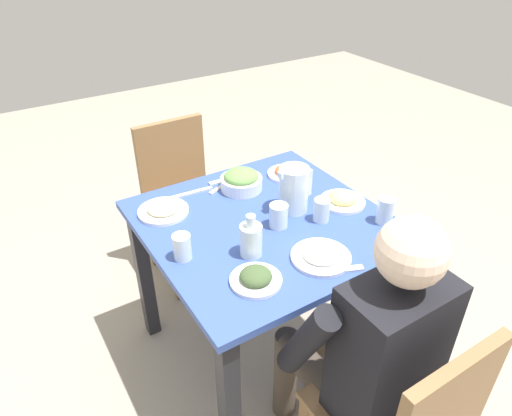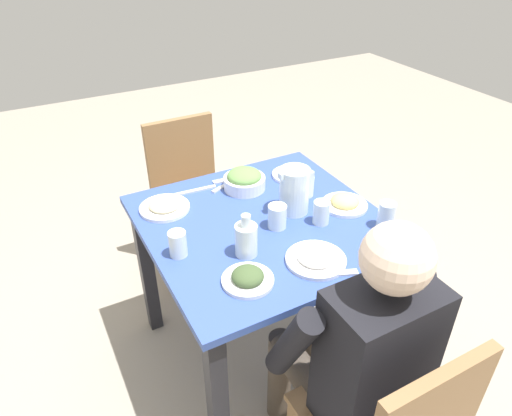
# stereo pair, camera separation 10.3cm
# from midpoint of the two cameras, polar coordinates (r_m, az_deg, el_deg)

# --- Properties ---
(ground_plane) EXTENTS (8.00, 8.00, 0.00)m
(ground_plane) POSITION_cam_midpoint_polar(r_m,az_deg,el_deg) (2.35, 2.17, -16.99)
(ground_plane) COLOR gray
(dining_table) EXTENTS (0.91, 0.91, 0.76)m
(dining_table) POSITION_cam_midpoint_polar(r_m,az_deg,el_deg) (1.91, 2.57, -4.76)
(dining_table) COLOR #334C99
(dining_table) RESTS_ON ground_plane
(chair_far) EXTENTS (0.40, 0.40, 0.87)m
(chair_far) POSITION_cam_midpoint_polar(r_m,az_deg,el_deg) (2.58, -7.01, 2.26)
(chair_far) COLOR olive
(chair_far) RESTS_ON ground_plane
(diner_near) EXTENTS (0.48, 0.53, 1.16)m
(diner_near) POSITION_cam_midpoint_polar(r_m,az_deg,el_deg) (1.56, 13.84, -16.53)
(diner_near) COLOR black
(diner_near) RESTS_ON ground_plane
(water_pitcher) EXTENTS (0.16, 0.12, 0.19)m
(water_pitcher) POSITION_cam_midpoint_polar(r_m,az_deg,el_deg) (1.86, 6.32, 2.14)
(water_pitcher) COLOR silver
(water_pitcher) RESTS_ON dining_table
(salad_bowl) EXTENTS (0.18, 0.18, 0.09)m
(salad_bowl) POSITION_cam_midpoint_polar(r_m,az_deg,el_deg) (2.03, 0.03, 3.43)
(salad_bowl) COLOR white
(salad_bowl) RESTS_ON dining_table
(plate_dolmas) EXTENTS (0.17, 0.17, 0.05)m
(plate_dolmas) POSITION_cam_midpoint_polar(r_m,az_deg,el_deg) (1.54, 0.91, -8.58)
(plate_dolmas) COLOR white
(plate_dolmas) RESTS_ON dining_table
(plate_beans) EXTENTS (0.20, 0.20, 0.04)m
(plate_beans) POSITION_cam_midpoint_polar(r_m,az_deg,el_deg) (1.92, -9.63, 0.16)
(plate_beans) COLOR white
(plate_beans) RESTS_ON dining_table
(plate_yoghurt) EXTENTS (0.21, 0.21, 0.04)m
(plate_yoghurt) POSITION_cam_midpoint_polar(r_m,az_deg,el_deg) (1.65, 9.14, -6.11)
(plate_yoghurt) COLOR white
(plate_yoghurt) RESTS_ON dining_table
(plate_rice_curry) EXTENTS (0.18, 0.18, 0.05)m
(plate_rice_curry) POSITION_cam_midpoint_polar(r_m,az_deg,el_deg) (2.15, 5.73, 4.25)
(plate_rice_curry) COLOR white
(plate_rice_curry) RESTS_ON dining_table
(plate_fries) EXTENTS (0.19, 0.19, 0.05)m
(plate_fries) POSITION_cam_midpoint_polar(r_m,az_deg,el_deg) (1.96, 12.31, 0.64)
(plate_fries) COLOR white
(plate_fries) RESTS_ON dining_table
(water_glass_near_left) EXTENTS (0.07, 0.07, 0.09)m
(water_glass_near_left) POSITION_cam_midpoint_polar(r_m,az_deg,el_deg) (2.00, 7.54, 2.67)
(water_glass_near_left) COLOR silver
(water_glass_near_left) RESTS_ON dining_table
(water_glass_near_right) EXTENTS (0.06, 0.06, 0.09)m
(water_glass_near_right) POSITION_cam_midpoint_polar(r_m,az_deg,el_deg) (1.83, 9.61, -0.57)
(water_glass_near_right) COLOR silver
(water_glass_near_right) RESTS_ON dining_table
(water_glass_far_right) EXTENTS (0.07, 0.07, 0.09)m
(water_glass_far_right) POSITION_cam_midpoint_polar(r_m,az_deg,el_deg) (1.78, 4.27, -1.07)
(water_glass_far_right) COLOR silver
(water_glass_far_right) RESTS_ON dining_table
(water_glass_center) EXTENTS (0.06, 0.06, 0.10)m
(water_glass_center) POSITION_cam_midpoint_polar(r_m,az_deg,el_deg) (1.65, -7.79, -4.40)
(water_glass_center) COLOR silver
(water_glass_center) RESTS_ON dining_table
(water_glass_far_left) EXTENTS (0.07, 0.07, 0.11)m
(water_glass_far_left) POSITION_cam_midpoint_polar(r_m,az_deg,el_deg) (1.86, 17.19, -0.88)
(water_glass_far_left) COLOR silver
(water_glass_far_left) RESTS_ON dining_table
(oil_carafe) EXTENTS (0.08, 0.08, 0.16)m
(oil_carafe) POSITION_cam_midpoint_polar(r_m,az_deg,el_deg) (1.64, 0.60, -4.08)
(oil_carafe) COLOR silver
(oil_carafe) RESTS_ON dining_table
(fork_near) EXTENTS (0.17, 0.04, 0.01)m
(fork_near) POSITION_cam_midpoint_polar(r_m,az_deg,el_deg) (2.11, -1.69, 3.55)
(fork_near) COLOR silver
(fork_near) RESTS_ON dining_table
(knife_near) EXTENTS (0.18, 0.09, 0.01)m
(knife_near) POSITION_cam_midpoint_polar(r_m,az_deg,el_deg) (2.07, -2.12, 2.93)
(knife_near) COLOR silver
(knife_near) RESTS_ON dining_table
(fork_far) EXTENTS (0.17, 0.09, 0.01)m
(fork_far) POSITION_cam_midpoint_polar(r_m,az_deg,el_deg) (1.61, 11.24, -7.93)
(fork_far) COLOR silver
(fork_far) RESTS_ON dining_table
(knife_far) EXTENTS (0.19, 0.03, 0.01)m
(knife_far) POSITION_cam_midpoint_polar(r_m,az_deg,el_deg) (2.04, -5.99, 2.12)
(knife_far) COLOR silver
(knife_far) RESTS_ON dining_table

